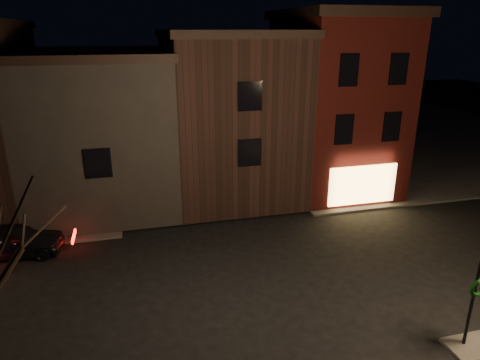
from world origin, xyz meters
name	(u,v)px	position (x,y,z in m)	size (l,w,h in m)	color
ground	(249,279)	(0.00, 0.00, 0.00)	(120.00, 120.00, 0.00)	black
sidewalk_far_right	(398,136)	(20.00, 20.00, 0.06)	(30.00, 30.00, 0.12)	#2D2B28
corner_building	(335,101)	(8.00, 9.47, 5.40)	(6.50, 8.50, 10.50)	#3E0D0B
row_building_a	(227,112)	(1.50, 10.50, 4.83)	(7.30, 10.30, 9.40)	black
row_building_b	(102,127)	(-5.75, 10.50, 4.33)	(7.80, 10.30, 8.40)	black
parked_car_a	(12,240)	(-9.65, 4.50, 0.73)	(1.73, 4.29, 1.46)	black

